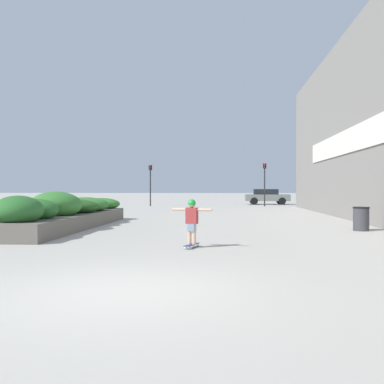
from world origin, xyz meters
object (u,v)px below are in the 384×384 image
object	(u,v)px
car_leftmost	(350,196)
trash_bin	(361,219)
traffic_light_right	(265,177)
skateboard	(192,245)
traffic_light_left	(150,178)
skateboarder	(192,217)
car_center_left	(267,196)

from	to	relation	value
car_leftmost	trash_bin	bearing A→B (deg)	-15.26
car_leftmost	traffic_light_right	size ratio (longest dim) A/B	1.21
traffic_light_right	car_leftmost	bearing A→B (deg)	34.87
skateboard	trash_bin	world-z (taller)	trash_bin
skateboard	traffic_light_left	distance (m)	27.62
trash_bin	traffic_light_right	distance (m)	21.93
skateboarder	car_leftmost	xyz separation A→B (m)	(13.64, 33.26, -0.02)
trash_bin	traffic_light_left	distance (m)	24.88
traffic_light_left	skateboard	bearing A→B (deg)	-77.82
skateboarder	trash_bin	distance (m)	7.82
traffic_light_right	car_center_left	bearing A→B (deg)	82.24
skateboard	car_leftmost	bearing A→B (deg)	85.26
car_center_left	traffic_light_left	bearing A→B (deg)	-65.83
skateboard	trash_bin	size ratio (longest dim) A/B	0.90
skateboard	skateboarder	size ratio (longest dim) A/B	0.67
traffic_light_left	traffic_light_right	xyz separation A→B (m)	(10.22, -0.06, 0.06)
car_leftmost	car_center_left	distance (m)	8.68
skateboarder	skateboard	bearing A→B (deg)	114.69
skateboarder	car_leftmost	world-z (taller)	car_leftmost
car_leftmost	traffic_light_right	xyz separation A→B (m)	(-9.23, -6.43, 1.77)
traffic_light_right	skateboard	bearing A→B (deg)	-99.35
traffic_light_right	traffic_light_left	bearing A→B (deg)	179.67
traffic_light_right	trash_bin	bearing A→B (deg)	-85.98
skateboarder	traffic_light_right	size ratio (longest dim) A/B	0.31
car_leftmost	traffic_light_left	world-z (taller)	traffic_light_left
car_center_left	traffic_light_right	distance (m)	5.29
car_leftmost	traffic_light_left	size ratio (longest dim) A/B	1.25
trash_bin	skateboard	bearing A→B (deg)	-139.65
traffic_light_left	trash_bin	bearing A→B (deg)	-61.71
skateboard	traffic_light_left	bearing A→B (deg)	119.74
skateboard	traffic_light_left	xyz separation A→B (m)	(-5.80, 26.89, 2.44)
skateboarder	traffic_light_left	xyz separation A→B (m)	(-5.80, 26.89, 1.69)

